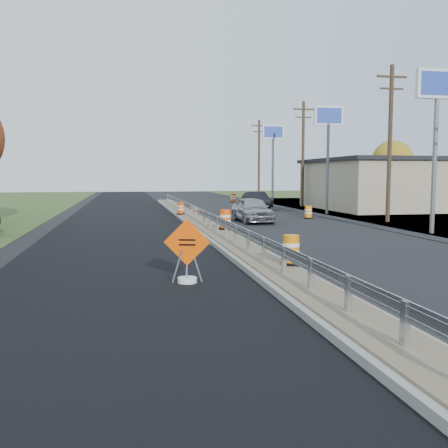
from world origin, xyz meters
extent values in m
plane|color=black|center=(0.00, 0.00, 0.00)|extent=(140.00, 140.00, 0.00)
cube|color=black|center=(-4.40, 10.00, 0.01)|extent=(7.20, 120.00, 0.01)
cube|color=gray|center=(0.00, 8.00, 0.09)|extent=(1.60, 55.00, 0.18)
cube|color=brown|center=(0.00, 8.00, 0.20)|extent=(1.25, 55.00, 0.05)
cube|color=silver|center=(0.00, -12.00, 0.58)|extent=(0.10, 0.15, 0.70)
cube|color=silver|center=(0.00, -10.00, 0.58)|extent=(0.10, 0.15, 0.70)
cube|color=silver|center=(0.00, -8.00, 0.58)|extent=(0.10, 0.15, 0.70)
cube|color=silver|center=(0.00, -6.00, 0.58)|extent=(0.10, 0.15, 0.70)
cube|color=silver|center=(0.00, -4.00, 0.58)|extent=(0.10, 0.15, 0.70)
cube|color=silver|center=(0.00, -2.00, 0.58)|extent=(0.10, 0.15, 0.70)
cube|color=silver|center=(0.00, 0.00, 0.58)|extent=(0.10, 0.15, 0.70)
cube|color=silver|center=(0.00, 2.00, 0.58)|extent=(0.10, 0.15, 0.70)
cube|color=silver|center=(0.00, 4.00, 0.58)|extent=(0.10, 0.15, 0.70)
cube|color=silver|center=(0.00, 6.00, 0.58)|extent=(0.10, 0.15, 0.70)
cube|color=silver|center=(0.00, 8.00, 0.58)|extent=(0.10, 0.15, 0.70)
cube|color=silver|center=(0.00, 10.00, 0.58)|extent=(0.10, 0.15, 0.70)
cube|color=silver|center=(0.00, 12.00, 0.58)|extent=(0.10, 0.15, 0.70)
cube|color=silver|center=(0.00, 14.00, 0.58)|extent=(0.10, 0.15, 0.70)
cube|color=silver|center=(0.00, 16.00, 0.58)|extent=(0.10, 0.15, 0.70)
cube|color=silver|center=(0.00, 18.00, 0.58)|extent=(0.10, 0.15, 0.70)
cube|color=silver|center=(0.00, 20.00, 0.58)|extent=(0.10, 0.15, 0.70)
cube|color=silver|center=(0.00, 22.00, 0.58)|extent=(0.10, 0.15, 0.70)
cube|color=silver|center=(0.00, 24.00, 0.58)|extent=(0.10, 0.15, 0.70)
cube|color=silver|center=(0.00, 26.00, 0.58)|extent=(0.10, 0.15, 0.70)
cube|color=silver|center=(0.00, 28.00, 0.58)|extent=(0.10, 0.15, 0.70)
cube|color=silver|center=(0.00, 30.00, 0.58)|extent=(0.10, 0.15, 0.70)
cube|color=silver|center=(0.00, 32.00, 0.58)|extent=(0.10, 0.15, 0.70)
cube|color=silver|center=(0.00, 9.00, 0.78)|extent=(0.04, 46.00, 0.34)
cube|color=silver|center=(0.00, 9.00, 0.70)|extent=(0.06, 46.00, 0.03)
cube|color=silver|center=(0.00, 9.00, 0.86)|extent=(0.06, 46.00, 0.03)
cube|color=tan|center=(21.00, 20.00, 2.00)|extent=(18.00, 12.00, 4.00)
cube|color=black|center=(21.00, 20.00, 4.12)|extent=(18.50, 12.50, 0.30)
cube|color=black|center=(12.05, 20.00, 1.60)|extent=(0.08, 7.20, 2.20)
cylinder|color=slate|center=(10.50, 3.00, 3.40)|extent=(0.22, 0.22, 6.80)
cube|color=white|center=(10.50, 3.00, 7.20)|extent=(2.20, 0.25, 1.40)
cube|color=#263FB2|center=(10.50, 3.00, 7.20)|extent=(1.90, 0.30, 1.10)
cylinder|color=slate|center=(10.50, 16.00, 3.40)|extent=(0.22, 0.22, 6.80)
cube|color=white|center=(10.50, 16.00, 7.20)|extent=(2.20, 0.25, 1.40)
cube|color=#263FB2|center=(10.50, 16.00, 7.20)|extent=(1.90, 0.30, 1.10)
cylinder|color=slate|center=(10.50, 30.00, 3.40)|extent=(0.22, 0.22, 6.80)
cube|color=white|center=(10.50, 30.00, 7.20)|extent=(2.20, 0.25, 1.40)
cube|color=#263FB2|center=(10.50, 30.00, 7.20)|extent=(1.90, 0.30, 1.10)
cylinder|color=#473523|center=(11.50, 9.00, 4.70)|extent=(0.26, 0.26, 9.40)
cube|color=#473523|center=(11.50, 9.00, 8.70)|extent=(1.90, 0.12, 0.12)
cube|color=#473523|center=(11.50, 9.00, 8.00)|extent=(1.50, 0.10, 0.10)
cylinder|color=#473523|center=(11.50, 24.00, 4.70)|extent=(0.26, 0.26, 9.40)
cube|color=#473523|center=(11.50, 24.00, 8.70)|extent=(1.90, 0.12, 0.12)
cube|color=#473523|center=(11.50, 24.00, 8.00)|extent=(1.50, 0.10, 0.10)
cylinder|color=#473523|center=(11.50, 39.00, 4.70)|extent=(0.26, 0.26, 9.40)
cube|color=#473523|center=(11.50, 39.00, 8.70)|extent=(1.90, 0.12, 0.12)
cube|color=#473523|center=(11.50, 39.00, 8.00)|extent=(1.50, 0.10, 0.10)
cylinder|color=#473523|center=(26.00, 34.00, 1.54)|extent=(0.36, 0.36, 3.08)
sphere|color=#A67B23|center=(26.00, 34.00, 4.55)|extent=(4.62, 4.62, 4.62)
cylinder|color=white|center=(-2.63, -5.83, 0.07)|extent=(0.52, 0.52, 0.15)
cube|color=slate|center=(-2.89, -5.83, 0.46)|extent=(0.30, 0.12, 0.90)
cube|color=slate|center=(-2.37, -5.83, 0.46)|extent=(0.30, 0.12, 0.90)
cube|color=slate|center=(-2.63, -5.78, 0.46)|extent=(0.10, 0.23, 0.91)
cube|color=#E24804|center=(-2.63, -5.83, 1.09)|extent=(1.20, 0.38, 1.25)
cube|color=black|center=(-2.63, -5.85, 1.16)|extent=(0.43, 0.14, 0.05)
cube|color=black|center=(-2.63, -5.85, 1.03)|extent=(0.43, 0.14, 0.05)
cylinder|color=black|center=(0.55, -4.98, 0.27)|extent=(0.60, 0.60, 0.08)
cylinder|color=orange|center=(0.55, -4.98, 0.69)|extent=(0.48, 0.48, 0.84)
cylinder|color=white|center=(0.55, -4.98, 0.83)|extent=(0.49, 0.49, 0.11)
cylinder|color=white|center=(0.55, -4.98, 0.61)|extent=(0.49, 0.49, 0.11)
cylinder|color=black|center=(0.55, 4.85, 0.27)|extent=(0.66, 0.66, 0.09)
cylinder|color=#FF4C0A|center=(0.55, 4.85, 0.73)|extent=(0.52, 0.52, 0.92)
cylinder|color=white|center=(0.55, 4.85, 0.89)|extent=(0.54, 0.54, 0.12)
cylinder|color=white|center=(0.55, 4.85, 0.64)|extent=(0.54, 0.54, 0.12)
cylinder|color=black|center=(-0.55, 14.67, 0.27)|extent=(0.55, 0.55, 0.07)
cylinder|color=#EC4E09|center=(-0.55, 14.67, 0.65)|extent=(0.44, 0.44, 0.77)
cylinder|color=white|center=(-0.55, 14.67, 0.78)|extent=(0.45, 0.45, 0.10)
cylinder|color=white|center=(-0.55, 14.67, 0.58)|extent=(0.45, 0.45, 0.10)
cylinder|color=black|center=(7.68, 12.38, 0.04)|extent=(0.58, 0.58, 0.08)
cylinder|color=orange|center=(7.68, 12.38, 0.44)|extent=(0.46, 0.46, 0.81)
cylinder|color=white|center=(7.68, 12.38, 0.58)|extent=(0.48, 0.48, 0.11)
cylinder|color=white|center=(7.68, 12.38, 0.37)|extent=(0.48, 0.48, 0.11)
cylinder|color=black|center=(7.07, 32.91, 0.04)|extent=(0.63, 0.63, 0.08)
cylinder|color=#EB4B09|center=(7.07, 32.91, 0.48)|extent=(0.51, 0.51, 0.88)
cylinder|color=white|center=(7.07, 32.91, 0.63)|extent=(0.52, 0.52, 0.12)
cylinder|color=white|center=(7.07, 32.91, 0.40)|extent=(0.52, 0.52, 0.12)
imported|color=#A3A4A8|center=(3.43, 10.76, 0.77)|extent=(1.93, 4.57, 1.54)
imported|color=black|center=(7.00, 23.11, 0.72)|extent=(1.76, 4.46, 1.44)
camera|label=1|loc=(-4.21, -18.82, 2.86)|focal=40.00mm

